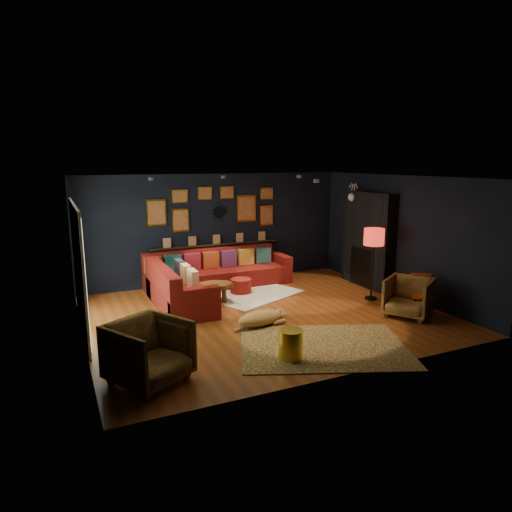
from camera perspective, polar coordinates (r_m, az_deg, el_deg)
name	(u,v)px	position (r m, az deg, el deg)	size (l,w,h in m)	color
floor	(264,314)	(8.83, 1.00, -7.32)	(6.50, 6.50, 0.00)	brown
room_walls	(264,233)	(8.44, 1.04, 2.95)	(6.50, 6.50, 6.50)	black
sectional	(204,280)	(10.14, -6.54, -2.96)	(3.41, 2.69, 0.86)	maroon
ledge	(216,245)	(11.00, -4.97, 1.44)	(3.20, 0.12, 0.04)	black
gallery_wall	(215,208)	(10.91, -5.18, 6.05)	(3.15, 0.04, 1.02)	gold
sunburst_mirror	(219,212)	(10.96, -4.62, 5.53)	(0.47, 0.16, 0.47)	silver
fireplace	(368,243)	(10.92, 13.78, 1.60)	(0.31, 1.60, 2.20)	black
deer_head	(358,197)	(11.21, 12.65, 7.23)	(0.50, 0.28, 0.45)	white
sliding_door	(79,268)	(8.34, -21.26, -1.44)	(0.06, 2.80, 2.20)	white
ceiling_spots	(247,178)	(9.08, -1.13, 9.70)	(3.30, 2.50, 0.06)	black
shag_rug	(252,294)	(10.08, -0.51, -4.79)	(1.97, 1.43, 0.03)	silver
leopard_rug	(324,347)	(7.45, 8.44, -11.13)	(2.61, 1.86, 0.01)	tan
coffee_table	(215,287)	(9.49, -5.13, -3.88)	(0.87, 0.72, 0.39)	brown
pouf	(241,286)	(10.14, -1.91, -3.72)	(0.47, 0.47, 0.30)	maroon
armchair_left	(149,349)	(6.29, -13.27, -11.25)	(0.91, 0.85, 0.93)	#C3853B
armchair_right	(409,295)	(9.09, 18.53, -4.68)	(0.79, 0.74, 0.82)	#C3853B
gold_stool	(291,345)	(6.90, 4.35, -10.99)	(0.36, 0.36, 0.45)	gold
orange_chair	(421,291)	(9.33, 19.94, -4.11)	(0.50, 0.50, 0.77)	black
floor_lamp	(374,240)	(9.78, 14.52, 1.91)	(0.42, 0.42, 1.52)	black
dog	(260,315)	(8.17, 0.52, -7.41)	(1.20, 0.59, 0.38)	tan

